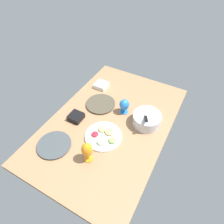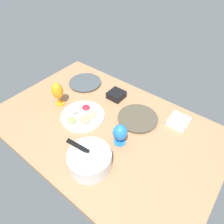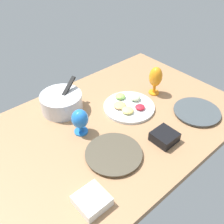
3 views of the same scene
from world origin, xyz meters
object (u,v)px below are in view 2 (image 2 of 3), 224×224
(hurricane_glass_blue, at_px, (120,133))
(square_bowl_black, at_px, (116,95))
(mixing_bowl, at_px, (90,159))
(square_bowl_white, at_px, (179,121))
(fruit_platter, at_px, (82,115))
(dinner_plate_right, at_px, (85,83))
(dinner_plate_left, at_px, (138,118))
(hurricane_glass_orange, at_px, (58,92))

(hurricane_glass_blue, xyz_separation_m, square_bowl_black, (0.30, -0.35, -0.06))
(mixing_bowl, distance_m, square_bowl_white, 0.69)
(mixing_bowl, relative_size, fruit_platter, 0.82)
(square_bowl_black, relative_size, square_bowl_white, 0.93)
(dinner_plate_right, relative_size, square_bowl_white, 2.15)
(dinner_plate_left, distance_m, hurricane_glass_orange, 0.64)
(fruit_platter, xyz_separation_m, square_bowl_white, (-0.59, -0.38, 0.01))
(hurricane_glass_orange, xyz_separation_m, square_bowl_white, (-0.83, -0.38, -0.10))
(dinner_plate_right, distance_m, square_bowl_black, 0.34)
(hurricane_glass_blue, bearing_deg, mixing_bowl, 81.84)
(dinner_plate_right, distance_m, square_bowl_white, 0.87)
(hurricane_glass_blue, bearing_deg, square_bowl_white, -120.14)
(dinner_plate_right, xyz_separation_m, square_bowl_white, (-0.86, -0.06, 0.02))
(square_bowl_white, bearing_deg, dinner_plate_left, 29.56)
(hurricane_glass_orange, bearing_deg, dinner_plate_left, -157.72)
(fruit_platter, bearing_deg, square_bowl_white, -147.32)
(mixing_bowl, xyz_separation_m, square_bowl_black, (0.26, -0.60, -0.03))
(dinner_plate_left, height_order, square_bowl_white, square_bowl_white)
(hurricane_glass_blue, bearing_deg, dinner_plate_right, -27.82)
(dinner_plate_right, height_order, mixing_bowl, mixing_bowl)
(dinner_plate_right, height_order, fruit_platter, fruit_platter)
(dinner_plate_left, xyz_separation_m, square_bowl_white, (-0.25, -0.14, 0.02))
(square_bowl_black, bearing_deg, square_bowl_white, -175.60)
(hurricane_glass_orange, height_order, square_bowl_white, hurricane_glass_orange)
(dinner_plate_right, bearing_deg, hurricane_glass_orange, 96.02)
(hurricane_glass_orange, height_order, hurricane_glass_blue, hurricane_glass_orange)
(dinner_plate_right, bearing_deg, square_bowl_black, -176.86)
(square_bowl_black, distance_m, square_bowl_white, 0.53)
(dinner_plate_right, bearing_deg, square_bowl_white, -176.09)
(mixing_bowl, distance_m, fruit_platter, 0.42)
(dinner_plate_right, distance_m, mixing_bowl, 0.84)
(mixing_bowl, height_order, hurricane_glass_blue, mixing_bowl)
(hurricane_glass_orange, xyz_separation_m, square_bowl_black, (-0.30, -0.34, -0.09))
(fruit_platter, bearing_deg, mixing_bowl, 140.70)
(dinner_plate_left, relative_size, square_bowl_white, 2.23)
(fruit_platter, bearing_deg, square_bowl_black, -99.95)
(dinner_plate_right, xyz_separation_m, hurricane_glass_blue, (-0.64, 0.34, 0.08))
(fruit_platter, height_order, square_bowl_white, fruit_platter)
(mixing_bowl, bearing_deg, dinner_plate_left, -91.47)
(square_bowl_black, bearing_deg, fruit_platter, 80.05)
(hurricane_glass_orange, distance_m, square_bowl_white, 0.92)
(fruit_platter, distance_m, hurricane_glass_orange, 0.27)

